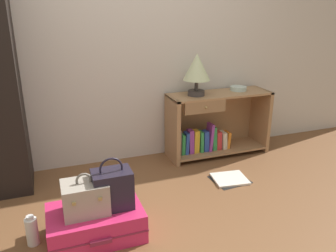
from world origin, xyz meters
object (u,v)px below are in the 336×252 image
object	(u,v)px
suitcase_large	(96,223)
handbag	(112,189)
train_case	(85,197)
open_book_on_floor	(230,179)
bookshelf	(214,125)
table_lamp	(197,69)
bowl	(238,88)
bottle	(32,231)

from	to	relation	value
suitcase_large	handbag	world-z (taller)	handbag
train_case	open_book_on_floor	xyz separation A→B (m)	(1.35, 0.40, -0.32)
bookshelf	handbag	xyz separation A→B (m)	(-1.30, -1.02, 0.03)
table_lamp	bowl	size ratio (longest dim) A/B	2.40
bowl	train_case	world-z (taller)	bowl
suitcase_large	bottle	distance (m)	0.42
table_lamp	open_book_on_floor	size ratio (longest dim) A/B	1.21
handbag	bottle	bearing A→B (deg)	172.86
suitcase_large	open_book_on_floor	world-z (taller)	suitcase_large
bottle	open_book_on_floor	xyz separation A→B (m)	(1.71, 0.34, -0.09)
bookshelf	train_case	xyz separation A→B (m)	(-1.49, -1.02, -0.00)
table_lamp	bottle	bearing A→B (deg)	-150.11
bookshelf	suitcase_large	xyz separation A→B (m)	(-1.43, -1.01, -0.22)
bookshelf	bottle	xyz separation A→B (m)	(-1.85, -0.95, -0.22)
bowl	handbag	size ratio (longest dim) A/B	0.47
suitcase_large	open_book_on_floor	distance (m)	1.36
bookshelf	train_case	world-z (taller)	bookshelf
handbag	suitcase_large	bearing A→B (deg)	176.69
bowl	suitcase_large	distance (m)	2.09
suitcase_large	train_case	xyz separation A→B (m)	(-0.05, -0.01, 0.22)
table_lamp	bowl	xyz separation A→B (m)	(0.51, 0.04, -0.25)
bowl	open_book_on_floor	size ratio (longest dim) A/B	0.50
open_book_on_floor	table_lamp	bearing A→B (deg)	99.05
suitcase_large	bottle	world-z (taller)	bottle
table_lamp	open_book_on_floor	bearing A→B (deg)	-80.95
bookshelf	table_lamp	bearing A→B (deg)	-175.00
bottle	open_book_on_floor	world-z (taller)	bottle
open_book_on_floor	train_case	bearing A→B (deg)	-163.29
bowl	open_book_on_floor	world-z (taller)	bowl
bookshelf	suitcase_large	distance (m)	1.77
train_case	handbag	bearing A→B (deg)	-0.28
bowl	bookshelf	bearing A→B (deg)	-175.60
bowl	open_book_on_floor	distance (m)	1.03
suitcase_large	open_book_on_floor	bearing A→B (deg)	17.10
bowl	bottle	distance (m)	2.42
bookshelf	open_book_on_floor	bearing A→B (deg)	-102.54
suitcase_large	handbag	bearing A→B (deg)	-3.31
bookshelf	table_lamp	distance (m)	0.66
train_case	handbag	xyz separation A→B (m)	(0.18, -0.00, 0.03)
suitcase_large	handbag	distance (m)	0.28
table_lamp	suitcase_large	xyz separation A→B (m)	(-1.20, -0.99, -0.84)
bookshelf	suitcase_large	bearing A→B (deg)	-144.78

